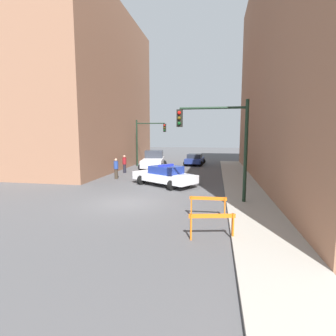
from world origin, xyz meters
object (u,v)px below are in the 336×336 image
traffic_light_near (223,135)px  barrier_front (212,222)px  barrier_mid (208,203)px  white_truck (153,160)px  pedestrian_corner (124,164)px  traffic_light_far (146,136)px  parked_car_near (195,159)px  police_car (165,175)px  pedestrian_crossing (116,168)px

traffic_light_near → barrier_front: 5.82m
traffic_light_near → barrier_mid: 3.93m
white_truck → pedestrian_corner: white_truck is taller
traffic_light_far → barrier_mid: traffic_light_far is taller
parked_car_near → traffic_light_far: bearing=-153.2°
police_car → parked_car_near: police_car is taller
white_truck → barrier_mid: bearing=-76.1°
pedestrian_corner → white_truck: bearing=167.7°
traffic_light_near → pedestrian_corner: (-8.70, 9.37, -2.67)m
parked_car_near → barrier_front: 22.21m
pedestrian_crossing → barrier_front: (7.82, -11.09, -0.24)m
pedestrian_crossing → traffic_light_near: bearing=33.9°
barrier_front → traffic_light_near: bearing=85.5°
pedestrian_corner → police_car: bearing=61.1°
police_car → barrier_mid: bearing=-121.6°
traffic_light_far → parked_car_near: traffic_light_far is taller
white_truck → pedestrian_crossing: (-1.51, -6.61, -0.04)m
white_truck → pedestrian_crossing: bearing=-110.8°
traffic_light_far → pedestrian_crossing: traffic_light_far is taller
traffic_light_near → parked_car_near: bearing=99.2°
traffic_light_near → barrier_front: (-0.40, -5.02, -2.91)m
police_car → parked_car_near: 13.07m
pedestrian_corner → parked_car_near: bearing=161.0°
white_truck → barrier_mid: 16.41m
parked_car_near → police_car: bearing=-91.2°
parked_car_near → barrier_front: parked_car_near is taller
police_car → barrier_mid: (3.22, -6.60, -0.11)m
parked_car_near → barrier_mid: size_ratio=2.75×
parked_car_near → pedestrian_corner: pedestrian_corner is taller
parked_car_near → pedestrian_crossing: size_ratio=2.65×
parked_car_near → traffic_light_near: bearing=-77.3°
police_car → parked_car_near: size_ratio=1.13×
traffic_light_far → traffic_light_near: bearing=-61.5°
police_car → pedestrian_crossing: (-4.39, 2.03, 0.14)m
pedestrian_corner → barrier_mid: bearing=52.8°
white_truck → barrier_front: size_ratio=3.57×
traffic_light_near → parked_car_near: size_ratio=1.18×
police_car → white_truck: white_truck is taller
police_car → pedestrian_corner: size_ratio=2.99×
police_car → white_truck: size_ratio=0.88×
pedestrian_crossing → white_truck: bearing=147.4°
traffic_light_near → pedestrian_crossing: bearing=143.6°
traffic_light_far → white_truck: traffic_light_far is taller
police_car → white_truck: (-2.88, 8.63, 0.18)m
traffic_light_far → police_car: 11.85m
white_truck → parked_car_near: (3.96, 4.39, -0.23)m
traffic_light_near → barrier_mid: (-0.61, -2.56, -2.91)m
traffic_light_near → traffic_light_far: size_ratio=1.00×
white_truck → barrier_front: bearing=-78.3°
white_truck → police_car: bearing=-79.5°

